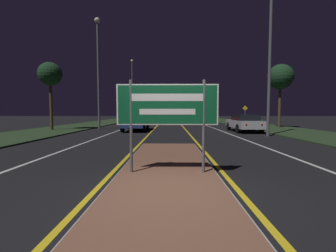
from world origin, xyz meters
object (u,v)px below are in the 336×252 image
at_px(car_receding_0, 244,123).
at_px(car_approaching_1, 151,117).
at_px(car_approaching_0, 136,121).
at_px(streetlight_right_near, 270,37).
at_px(car_receding_2, 185,116).
at_px(streetlight_left_near, 98,61).
at_px(warning_sign, 245,113).
at_px(car_receding_1, 189,118).
at_px(streetlight_left_far, 132,85).
at_px(highway_sign, 167,108).

height_order(car_receding_0, car_approaching_1, car_approaching_1).
bearing_deg(car_approaching_1, car_approaching_0, -90.02).
height_order(streetlight_right_near, car_receding_0, streetlight_right_near).
relative_size(car_receding_2, car_approaching_0, 0.92).
xyz_separation_m(streetlight_left_near, warning_sign, (15.00, 6.12, -4.60)).
bearing_deg(car_receding_1, streetlight_right_near, -75.13).
height_order(streetlight_left_far, warning_sign, streetlight_left_far).
bearing_deg(car_approaching_0, warning_sign, 33.41).
bearing_deg(streetlight_left_far, highway_sign, -79.08).
xyz_separation_m(car_receding_2, warning_sign, (5.96, -14.40, 0.65)).
bearing_deg(warning_sign, highway_sign, -112.75).
relative_size(streetlight_left_far, car_approaching_0, 2.19).
relative_size(streetlight_left_far, car_receding_1, 2.18).
bearing_deg(car_approaching_1, car_receding_0, -59.70).
bearing_deg(highway_sign, car_receding_1, 83.96).
height_order(streetlight_right_near, car_receding_2, streetlight_right_near).
bearing_deg(streetlight_left_far, car_approaching_1, -61.22).
height_order(car_receding_0, warning_sign, warning_sign).
relative_size(highway_sign, car_approaching_1, 0.50).
xyz_separation_m(highway_sign, warning_sign, (8.72, 20.79, -0.22)).
bearing_deg(warning_sign, car_receding_0, -108.71).
xyz_separation_m(highway_sign, streetlight_left_near, (-6.28, 14.66, 4.37)).
bearing_deg(streetlight_right_near, warning_sign, 78.25).
relative_size(highway_sign, streetlight_right_near, 0.24).
bearing_deg(car_approaching_0, streetlight_left_near, 157.60).
relative_size(highway_sign, car_receding_2, 0.54).
xyz_separation_m(streetlight_left_near, car_approaching_0, (3.52, -1.45, -5.22)).
bearing_deg(streetlight_left_near, streetlight_right_near, -24.45).
height_order(streetlight_left_far, car_receding_1, streetlight_left_far).
bearing_deg(car_approaching_0, car_approaching_1, 89.98).
distance_m(streetlight_left_near, streetlight_left_far, 18.92).
xyz_separation_m(car_receding_0, car_approaching_0, (-8.56, 1.05, 0.06)).
height_order(streetlight_left_near, streetlight_right_near, streetlight_right_near).
bearing_deg(car_receding_1, car_approaching_1, 145.79).
distance_m(streetlight_left_far, car_receding_0, 25.28).
xyz_separation_m(highway_sign, car_receding_0, (5.80, 12.16, -0.91)).
xyz_separation_m(car_receding_1, warning_sign, (6.26, -2.47, 0.67)).
xyz_separation_m(highway_sign, car_receding_2, (2.76, 35.18, -0.87)).
bearing_deg(streetlight_left_far, streetlight_right_near, -62.64).
distance_m(car_receding_0, car_receding_2, 23.22).
height_order(highway_sign, car_approaching_0, highway_sign).
bearing_deg(car_receding_2, car_approaching_0, -104.11).
bearing_deg(streetlight_left_near, car_receding_0, -11.69).
distance_m(streetlight_left_far, streetlight_right_near, 27.72).
relative_size(streetlight_left_near, car_receding_2, 2.21).
height_order(streetlight_left_far, car_receding_0, streetlight_left_far).
relative_size(streetlight_left_far, warning_sign, 4.78).
relative_size(streetlight_right_near, car_approaching_1, 2.05).
relative_size(car_receding_1, car_approaching_1, 1.01).
height_order(streetlight_left_near, car_receding_0, streetlight_left_near).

